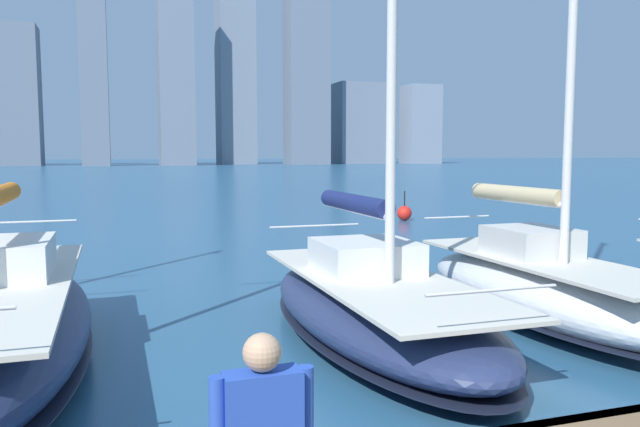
% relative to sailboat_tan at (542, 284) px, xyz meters
% --- Properties ---
extents(city_skyline, '(165.16, 21.50, 52.41)m').
position_rel_sailboat_tan_xyz_m(city_skyline, '(-7.92, -156.10, 18.12)').
color(city_skyline, gray).
rests_on(city_skyline, ground).
extents(sailboat_tan, '(2.40, 7.00, 11.50)m').
position_rel_sailboat_tan_xyz_m(sailboat_tan, '(0.00, 0.00, 0.00)').
color(sailboat_tan, silver).
rests_on(sailboat_tan, ground).
extents(sailboat_navy, '(2.77, 7.49, 9.78)m').
position_rel_sailboat_tan_xyz_m(sailboat_navy, '(3.50, 0.13, -0.08)').
color(sailboat_navy, navy).
rests_on(sailboat_navy, ground).
extents(channel_buoy, '(0.70, 0.70, 1.40)m').
position_rel_sailboat_tan_xyz_m(channel_buoy, '(-5.28, -16.99, -0.37)').
color(channel_buoy, red).
rests_on(channel_buoy, ground).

